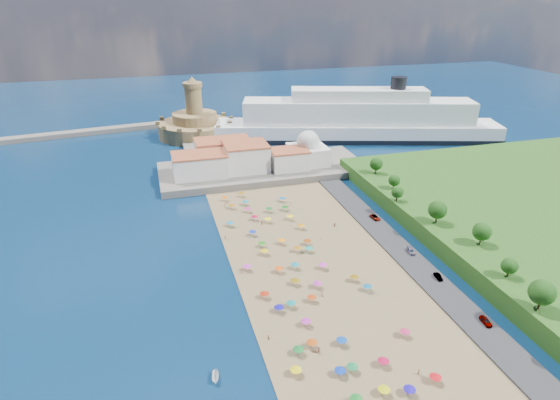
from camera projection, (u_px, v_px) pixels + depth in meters
name	position (u px, v px, depth m)	size (l,w,h in m)	color
ground	(290.00, 258.00, 140.81)	(700.00, 700.00, 0.00)	#071938
terrace	(263.00, 169.00, 206.75)	(90.00, 36.00, 3.00)	#59544C
jetty	(203.00, 150.00, 232.06)	(18.00, 70.00, 2.40)	#59544C
breakwater	(6.00, 141.00, 246.90)	(200.00, 7.00, 2.60)	#59544C
waterfront_buildings	(233.00, 158.00, 201.43)	(57.00, 29.00, 11.00)	silver
domed_building	(308.00, 151.00, 206.96)	(16.00, 16.00, 15.00)	silver
fortress	(195.00, 124.00, 256.13)	(40.00, 40.00, 32.40)	#96814B
cruise_ship	(357.00, 121.00, 249.90)	(152.06, 64.73, 33.20)	black
beach_parasols	(297.00, 271.00, 130.30)	(31.59, 116.50, 2.20)	gray
beachgoers	(288.00, 263.00, 136.29)	(38.58, 99.98, 1.90)	tan
parked_cars	(414.00, 254.00, 140.67)	(2.66, 63.00, 1.35)	gray
hillside_trees	(455.00, 224.00, 139.56)	(12.83, 110.67, 7.71)	#382314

